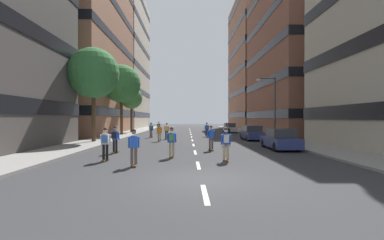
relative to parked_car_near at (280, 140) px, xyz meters
The scene contains 27 objects.
ground_plane 16.53m from the parked_car_near, 112.39° to the left, with size 150.01×150.01×0.00m, color #333335.
sidewalk_left 24.07m from the parked_car_near, 130.14° to the left, with size 3.46×68.76×0.14m, color gray.
sidewalk_right 18.64m from the parked_car_near, 80.95° to the left, with size 3.46×68.76×0.14m, color gray.
lane_markings 16.99m from the parked_car_near, 111.75° to the left, with size 0.16×57.20×0.01m.
building_left_mid 34.76m from the parked_car_near, 138.58° to the left, with size 14.29×23.05×26.18m.
building_left_far 53.30m from the parked_car_near, 118.41° to the left, with size 14.29×22.16×31.37m.
building_right_mid 26.92m from the parked_car_near, 61.32° to the left, with size 14.29×21.59×23.67m.
building_right_far 48.73m from the parked_car_near, 75.37° to the left, with size 14.29×22.46×30.52m.
parked_car_near is the anchor object (origin of this frame).
parked_car_mid 8.58m from the parked_car_near, 90.00° to the left, with size 1.82×4.40×1.52m.
parked_car_far 23.82m from the parked_car_near, 90.00° to the left, with size 1.82×4.40×1.52m.
street_tree_near 27.90m from the parked_car_near, 124.33° to the left, with size 3.37×3.37×6.98m.
street_tree_mid 17.45m from the parked_car_near, 160.31° to the left, with size 4.66×4.66×8.67m.
street_tree_far 23.32m from the parked_car_near, 133.60° to the left, with size 5.01×5.01×9.22m.
streetlamp_right 9.96m from the parked_car_near, 76.29° to the left, with size 2.13×0.30×6.50m.
skater_0 12.41m from the parked_car_near, 154.14° to the right, with size 0.53×0.90×1.78m.
skater_1 24.91m from the parked_car_near, 116.82° to the left, with size 0.56×0.92×1.78m.
skater_2 14.27m from the parked_car_near, 108.00° to the left, with size 0.53×0.90×1.78m.
skater_3 11.76m from the parked_car_near, 144.38° to the left, with size 0.55×0.91×1.78m.
skater_4 5.20m from the parked_car_near, behind, with size 0.56×0.92×1.78m.
skater_5 4.42m from the parked_car_near, 142.07° to the left, with size 0.56×0.92×1.78m.
skater_6 8.79m from the parked_car_near, 151.61° to the right, with size 0.54×0.91×1.78m.
skater_7 11.72m from the parked_car_near, 169.55° to the right, with size 0.56×0.92×1.78m.
skater_8 11.67m from the parked_car_near, 143.30° to the right, with size 0.57×0.92×1.78m.
skater_9 16.51m from the parked_car_near, 132.20° to the left, with size 0.57×0.92×1.78m.
skater_10 13.27m from the parked_car_near, 133.08° to the left, with size 0.56×0.92×1.78m.
skater_11 7.31m from the parked_car_near, 130.82° to the right, with size 0.53×0.90×1.78m.
Camera 1 is at (-0.53, -10.16, 2.27)m, focal length 25.51 mm.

